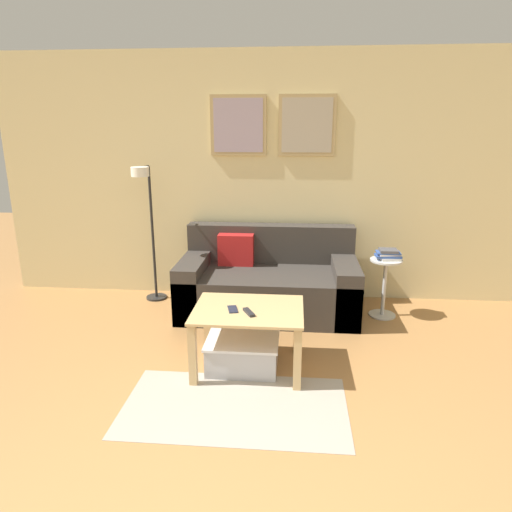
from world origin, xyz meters
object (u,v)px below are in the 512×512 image
object	(u,v)px
coffee_table	(248,321)
floor_lamp	(147,213)
book_stack	(389,255)
couch	(268,283)
cell_phone	(233,309)
side_table	(385,283)
remote_control	(249,312)
storage_bin	(243,352)

from	to	relation	value
coffee_table	floor_lamp	xyz separation A→B (m)	(-1.15, 1.25, 0.57)
coffee_table	book_stack	xyz separation A→B (m)	(1.23, 1.12, 0.24)
couch	cell_phone	size ratio (longest dim) A/B	12.39
couch	coffee_table	xyz separation A→B (m)	(-0.08, -1.17, 0.10)
side_table	book_stack	distance (m)	0.28
floor_lamp	side_table	bearing A→B (deg)	-3.16
floor_lamp	book_stack	size ratio (longest dim) A/B	5.91
side_table	book_stack	world-z (taller)	book_stack
book_stack	cell_phone	size ratio (longest dim) A/B	1.73
couch	coffee_table	size ratio (longest dim) A/B	2.11
couch	side_table	bearing A→B (deg)	-2.73
couch	remote_control	distance (m)	1.28
coffee_table	remote_control	xyz separation A→B (m)	(0.01, -0.09, 0.11)
floor_lamp	book_stack	world-z (taller)	floor_lamp
couch	side_table	world-z (taller)	couch
side_table	cell_phone	size ratio (longest dim) A/B	4.14
couch	coffee_table	bearing A→B (deg)	-93.86
couch	book_stack	xyz separation A→B (m)	(1.15, -0.05, 0.34)
couch	book_stack	size ratio (longest dim) A/B	7.14
storage_bin	floor_lamp	distance (m)	1.87
coffee_table	storage_bin	distance (m)	0.27
couch	remote_control	xyz separation A→B (m)	(-0.07, -1.26, 0.21)
book_stack	remote_control	size ratio (longest dim) A/B	1.62
book_stack	remote_control	bearing A→B (deg)	-135.09
coffee_table	cell_phone	world-z (taller)	cell_phone
remote_control	cell_phone	distance (m)	0.14
couch	book_stack	bearing A→B (deg)	-2.48
couch	floor_lamp	xyz separation A→B (m)	(-1.23, 0.08, 0.68)
remote_control	cell_phone	world-z (taller)	remote_control
couch	coffee_table	world-z (taller)	couch
coffee_table	cell_phone	distance (m)	0.16
couch	cell_phone	world-z (taller)	couch
storage_bin	book_stack	size ratio (longest dim) A/B	2.27
book_stack	remote_control	xyz separation A→B (m)	(-1.22, -1.21, -0.13)
book_stack	cell_phone	bearing A→B (deg)	-139.40
side_table	cell_phone	distance (m)	1.76
side_table	remote_control	distance (m)	1.71
side_table	book_stack	size ratio (longest dim) A/B	2.39
side_table	remote_control	size ratio (longest dim) A/B	3.86
floor_lamp	cell_phone	bearing A→B (deg)	-50.93
coffee_table	couch	bearing A→B (deg)	86.14
storage_bin	side_table	bearing A→B (deg)	41.53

